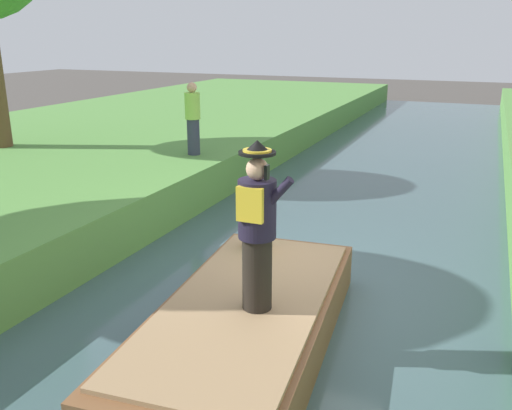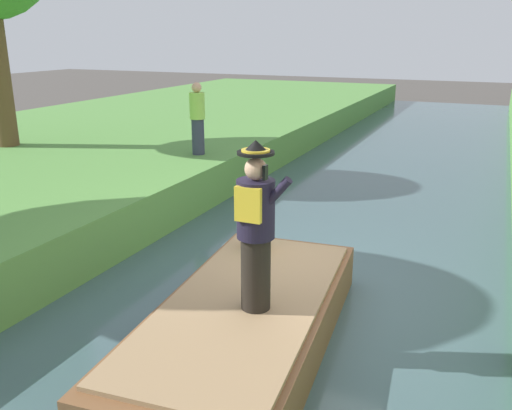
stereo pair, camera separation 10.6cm
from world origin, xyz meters
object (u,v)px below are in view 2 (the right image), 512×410
object	(u,v)px
boat	(245,324)
parrot_plush	(256,231)
person_bystander	(198,118)
person_pirate	(256,228)

from	to	relation	value
boat	parrot_plush	world-z (taller)	parrot_plush
boat	person_bystander	size ratio (longest dim) A/B	2.72
person_pirate	person_bystander	distance (m)	6.92
parrot_plush	boat	bearing A→B (deg)	-70.78
parrot_plush	person_pirate	bearing A→B (deg)	-66.19
parrot_plush	person_bystander	xyz separation A→B (m)	(-3.24, 4.10, 0.81)
person_pirate	person_bystander	size ratio (longest dim) A/B	1.16
person_pirate	boat	bearing A→B (deg)	158.91
boat	person_pirate	world-z (taller)	person_pirate
person_pirate	parrot_plush	distance (m)	1.86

